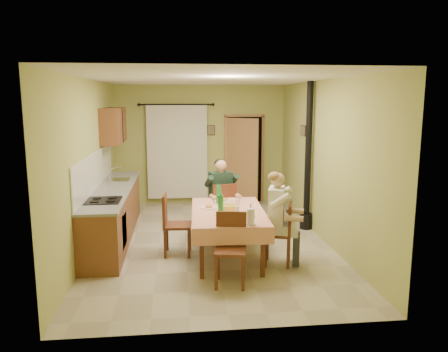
{
  "coord_description": "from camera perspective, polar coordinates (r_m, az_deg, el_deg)",
  "views": [
    {
      "loc": [
        -0.56,
        -7.34,
        2.46
      ],
      "look_at": [
        0.25,
        0.1,
        1.15
      ],
      "focal_mm": 35.0,
      "sensor_mm": 36.0,
      "label": 1
    }
  ],
  "objects": [
    {
      "name": "tableware",
      "position": [
        6.68,
        0.66,
        -4.22
      ],
      "size": [
        0.78,
        1.65,
        0.33
      ],
      "color": "white",
      "rests_on": "dining_table"
    },
    {
      "name": "kitchen_run",
      "position": [
        8.07,
        -14.24,
        -4.57
      ],
      "size": [
        0.64,
        3.64,
        1.56
      ],
      "color": "brown",
      "rests_on": "ground"
    },
    {
      "name": "chair_left",
      "position": [
        7.11,
        -6.21,
        -7.89
      ],
      "size": [
        0.46,
        0.46,
        0.99
      ],
      "rotation": [
        0.0,
        0.0,
        -1.64
      ],
      "color": "#552917",
      "rests_on": "ground"
    },
    {
      "name": "curtain",
      "position": [
        10.3,
        -6.12,
        3.21
      ],
      "size": [
        1.7,
        0.07,
        2.22
      ],
      "color": "black",
      "rests_on": "ground"
    },
    {
      "name": "man_far",
      "position": [
        7.85,
        -0.36,
        -1.68
      ],
      "size": [
        0.63,
        0.54,
        1.39
      ],
      "rotation": [
        0.0,
        0.0,
        0.22
      ],
      "color": "#192D23",
      "rests_on": "chair_far"
    },
    {
      "name": "floor",
      "position": [
        7.76,
        -1.78,
        -8.56
      ],
      "size": [
        4.0,
        6.0,
        0.01
      ],
      "primitive_type": "cube",
      "color": "tan",
      "rests_on": "ground"
    },
    {
      "name": "picture_back",
      "position": [
        10.36,
        -1.72,
        6.0
      ],
      "size": [
        0.19,
        0.03,
        0.23
      ],
      "primitive_type": "cube",
      "color": "black",
      "rests_on": "room_shell"
    },
    {
      "name": "room_shell",
      "position": [
        7.38,
        -1.85,
        4.96
      ],
      "size": [
        4.04,
        6.04,
        2.82
      ],
      "color": "tan",
      "rests_on": "ground"
    },
    {
      "name": "upper_cabinets",
      "position": [
        9.14,
        -14.22,
        6.43
      ],
      "size": [
        0.35,
        1.4,
        0.7
      ],
      "primitive_type": "cube",
      "color": "brown",
      "rests_on": "room_shell"
    },
    {
      "name": "doorway",
      "position": [
        10.4,
        2.52,
        2.15
      ],
      "size": [
        0.96,
        0.54,
        2.15
      ],
      "color": "black",
      "rests_on": "ground"
    },
    {
      "name": "chair_near",
      "position": [
        5.96,
        0.84,
        -11.41
      ],
      "size": [
        0.48,
        0.48,
        0.97
      ],
      "rotation": [
        0.0,
        0.0,
        2.96
      ],
      "color": "#552917",
      "rests_on": "ground"
    },
    {
      "name": "picture_right",
      "position": [
        8.92,
        10.33,
        5.85
      ],
      "size": [
        0.03,
        0.31,
        0.21
      ],
      "primitive_type": "cube",
      "color": "brown",
      "rests_on": "room_shell"
    },
    {
      "name": "man_right",
      "position": [
        6.54,
        7.13,
        -4.12
      ],
      "size": [
        0.57,
        0.64,
        1.39
      ],
      "rotation": [
        0.0,
        0.0,
        1.28
      ],
      "color": "silver",
      "rests_on": "chair_right"
    },
    {
      "name": "dining_table",
      "position": [
        6.9,
        0.54,
        -7.6
      ],
      "size": [
        1.2,
        1.93,
        0.76
      ],
      "rotation": [
        0.0,
        0.0,
        -0.04
      ],
      "color": "#E29279",
      "rests_on": "ground"
    },
    {
      "name": "chair_far",
      "position": [
        7.98,
        -0.33,
        -5.84
      ],
      "size": [
        0.52,
        0.52,
        1.0
      ],
      "rotation": [
        0.0,
        0.0,
        0.22
      ],
      "color": "#552917",
      "rests_on": "ground"
    },
    {
      "name": "chair_right",
      "position": [
        6.71,
        7.14,
        -9.02
      ],
      "size": [
        0.49,
        0.49,
        0.95
      ],
      "rotation": [
        0.0,
        0.0,
        1.28
      ],
      "color": "#552917",
      "rests_on": "ground"
    },
    {
      "name": "stove_flue",
      "position": [
        8.43,
        10.85,
        -0.05
      ],
      "size": [
        0.24,
        0.24,
        2.8
      ],
      "color": "black",
      "rests_on": "ground"
    }
  ]
}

